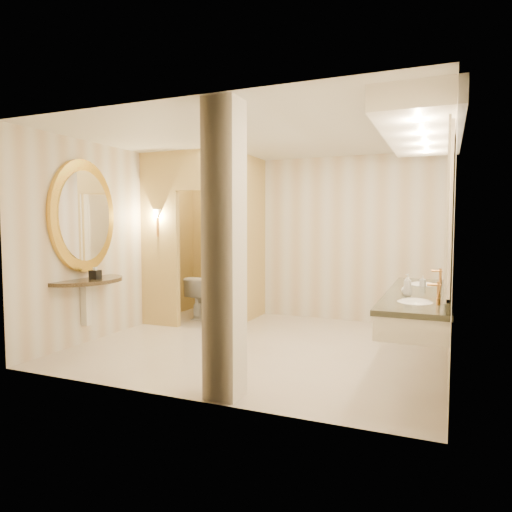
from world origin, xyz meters
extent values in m
plane|color=beige|center=(0.00, 0.00, 0.00)|extent=(4.50, 4.50, 0.00)
plane|color=silver|center=(0.00, 0.00, 2.70)|extent=(4.50, 4.50, 0.00)
cube|color=beige|center=(0.00, 2.00, 1.35)|extent=(4.50, 0.02, 2.70)
cube|color=beige|center=(0.00, -2.00, 1.35)|extent=(4.50, 0.02, 2.70)
cube|color=beige|center=(-2.25, 0.00, 1.35)|extent=(0.02, 4.00, 2.70)
cube|color=beige|center=(2.25, 0.00, 1.35)|extent=(0.02, 4.00, 2.70)
cube|color=#DFC274|center=(-0.80, 1.25, 1.35)|extent=(0.10, 1.50, 2.70)
cube|color=#DFC274|center=(-1.93, 0.50, 1.35)|extent=(0.65, 0.10, 2.70)
cube|color=#DFC274|center=(-1.20, 0.50, 2.40)|extent=(0.80, 0.10, 0.60)
cube|color=silver|center=(-1.02, 0.84, 1.05)|extent=(0.48, 0.70, 2.10)
cylinder|color=#B77A3A|center=(-1.93, 0.43, 1.55)|extent=(0.03, 0.03, 0.30)
cone|color=silver|center=(-1.93, 0.43, 1.75)|extent=(0.14, 0.14, 0.14)
cube|color=silver|center=(1.95, -0.40, 0.73)|extent=(0.60, 2.47, 0.24)
cube|color=black|center=(1.95, -0.40, 0.85)|extent=(0.64, 2.51, 0.05)
cube|color=black|center=(2.23, -0.40, 0.92)|extent=(0.03, 2.47, 0.10)
ellipsoid|color=white|center=(1.95, -1.07, 0.83)|extent=(0.40, 0.44, 0.15)
cylinder|color=#B77A3A|center=(2.15, -1.07, 0.96)|extent=(0.03, 0.03, 0.22)
ellipsoid|color=white|center=(1.95, 0.27, 0.83)|extent=(0.40, 0.44, 0.15)
cylinder|color=#B77A3A|center=(2.15, 0.27, 0.96)|extent=(0.03, 0.03, 0.22)
cube|color=white|center=(2.23, -0.40, 1.70)|extent=(0.03, 2.47, 1.40)
cube|color=silver|center=(1.95, -0.40, 2.59)|extent=(0.75, 2.67, 0.22)
cylinder|color=black|center=(-2.23, -0.83, 0.85)|extent=(1.13, 1.13, 0.05)
cube|color=silver|center=(-2.19, -0.83, 0.55)|extent=(0.10, 0.10, 0.60)
cylinder|color=#E9BD44|center=(-2.21, -0.83, 1.70)|extent=(0.07, 1.13, 1.13)
cylinder|color=white|center=(-2.17, -0.83, 1.70)|extent=(0.02, 0.90, 0.90)
cube|color=silver|center=(0.35, -1.80, 1.35)|extent=(0.31, 0.31, 2.70)
cube|color=black|center=(-2.00, -0.86, 0.93)|extent=(0.13, 0.13, 0.12)
imported|color=white|center=(-1.62, 1.29, 0.36)|extent=(0.48, 0.74, 0.71)
imported|color=beige|center=(1.97, 0.05, 0.94)|extent=(0.07, 0.07, 0.13)
imported|color=silver|center=(1.83, -0.58, 0.93)|extent=(0.10, 0.10, 0.11)
imported|color=#C6B28C|center=(1.86, -0.71, 0.98)|extent=(0.11, 0.11, 0.22)
camera|label=1|loc=(2.20, -5.49, 1.59)|focal=32.00mm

